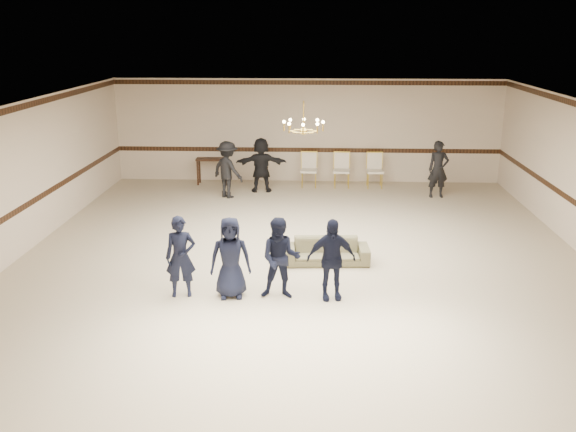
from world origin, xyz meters
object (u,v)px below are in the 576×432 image
Objects in this scene: adult_left at (228,170)px; banquet_chair_mid at (342,171)px; boy_a at (181,257)px; adult_right at (438,169)px; settee at (327,251)px; banquet_chair_left at (309,170)px; boy_c at (281,258)px; banquet_chair_right at (375,171)px; chandelier at (304,116)px; adult_mid at (261,165)px; boy_d at (331,259)px; console_table at (213,171)px; boy_b at (230,258)px.

adult_left is 1.58× the size of banquet_chair_mid.
boy_a is 0.92× the size of adult_right.
settee is 1.69× the size of banquet_chair_left.
banquet_chair_mid is (3.20, 8.24, -0.23)m from boy_a.
boy_a is 6.89m from adult_left.
adult_right reaches higher than boy_c.
banquet_chair_left is (2.30, 1.35, -0.30)m from adult_left.
boy_c is at bearing -108.67° from banquet_chair_right.
chandelier reaches higher than adult_mid.
boy_c is (-0.33, -3.01, -2.13)m from chandelier.
boy_a reaches higher than banquet_chair_mid.
adult_left is 1.14m from adult_mid.
console_table is (-3.50, 8.44, -0.34)m from boy_d.
chandelier is 3.88m from boy_b.
boy_a is at bearing 172.56° from boy_b.
settee is 1.07× the size of adult_right.
banquet_chair_left is 1.00m from banquet_chair_mid.
settee is 5.84m from adult_left.
boy_c is 1.45× the size of banquet_chair_right.
settee is at bearing -82.32° from banquet_chair_left.
boy_d is at bearing -102.75° from banquet_chair_right.
boy_d is 1.45× the size of banquet_chair_right.
settee is at bearing 154.85° from adult_left.
banquet_chair_right is at bearing -126.01° from adult_left.
settee is at bearing -66.91° from chandelier.
banquet_chair_mid and banquet_chair_right have the same top height.
boy_b is at bearing -112.27° from chandelier.
adult_right is 1.66× the size of console_table.
settee is 6.34m from adult_right.
boy_a is 1.45× the size of banquet_chair_right.
banquet_chair_left is at bearing -113.03° from adult_left.
boy_c is at bearing -7.44° from boy_b.
boy_a is 0.92× the size of adult_mid.
adult_mid is at bearing -30.37° from console_table.
chandelier is at bearing 60.29° from boy_b.
chandelier is at bearing 92.63° from boy_d.
chandelier is 0.58× the size of adult_mid.
boy_c is 0.92× the size of adult_mid.
boy_a is 8.49m from console_table.
boy_a reaches higher than banquet_chair_right.
boy_b is at bearing -179.26° from boy_c.
boy_b is 0.86× the size of settee.
chandelier is 0.63× the size of boy_b.
adult_left is (-0.10, 6.89, 0.06)m from boy_a.
console_table is (-2.93, 5.44, -2.46)m from chandelier.
banquet_chair_left is at bearing 89.23° from chandelier.
chandelier is 0.63× the size of boy_d.
banquet_chair_left is 1.00× the size of banquet_chair_mid.
banquet_chair_right is at bearing 73.31° from settee.
adult_right is at bearing -34.19° from banquet_chair_right.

